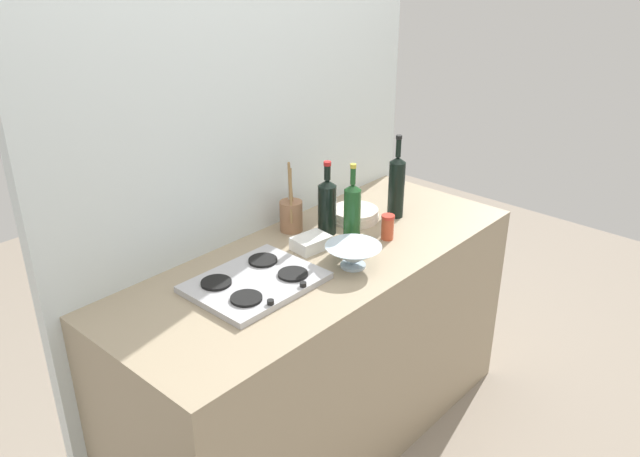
{
  "coord_description": "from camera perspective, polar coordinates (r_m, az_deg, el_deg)",
  "views": [
    {
      "loc": [
        -1.67,
        -1.5,
        2.07
      ],
      "look_at": [
        0.0,
        0.0,
        1.02
      ],
      "focal_mm": 36.33,
      "sensor_mm": 36.0,
      "label": 1
    }
  ],
  "objects": [
    {
      "name": "butter_dish",
      "position": [
        2.58,
        -0.79,
        -1.26
      ],
      "size": [
        0.15,
        0.12,
        0.05
      ],
      "primitive_type": "cube",
      "rotation": [
        0.0,
        0.0,
        -0.12
      ],
      "color": "white",
      "rests_on": "counter_block"
    },
    {
      "name": "utensil_crock",
      "position": [
        2.72,
        -2.56,
        1.27
      ],
      "size": [
        0.1,
        0.1,
        0.31
      ],
      "color": "#996B4C",
      "rests_on": "counter_block"
    },
    {
      "name": "condiment_jar_front",
      "position": [
        2.66,
        5.98,
        0.14
      ],
      "size": [
        0.05,
        0.05,
        0.11
      ],
      "color": "#C64C2D",
      "rests_on": "counter_block"
    },
    {
      "name": "wine_bottle_mid_right",
      "position": [
        2.57,
        2.85,
        1.31
      ],
      "size": [
        0.07,
        0.07,
        0.35
      ],
      "color": "#19471E",
      "rests_on": "counter_block"
    },
    {
      "name": "plate_stack",
      "position": [
        2.84,
        3.1,
        1.24
      ],
      "size": [
        0.21,
        0.21,
        0.05
      ],
      "color": "silver",
      "rests_on": "counter_block"
    },
    {
      "name": "mixing_bowl",
      "position": [
        2.44,
        2.94,
        -2.37
      ],
      "size": [
        0.22,
        0.22,
        0.09
      ],
      "color": "silver",
      "rests_on": "counter_block"
    },
    {
      "name": "wine_bottle_mid_left",
      "position": [
        2.67,
        0.63,
        2.07
      ],
      "size": [
        0.08,
        0.08,
        0.32
      ],
      "color": "black",
      "rests_on": "counter_block"
    },
    {
      "name": "stovetop_hob",
      "position": [
        2.34,
        -5.72,
        -4.7
      ],
      "size": [
        0.45,
        0.35,
        0.04
      ],
      "color": "#B2B2B7",
      "rests_on": "counter_block"
    },
    {
      "name": "counter_block",
      "position": [
        2.77,
        0.0,
        -10.73
      ],
      "size": [
        1.8,
        0.7,
        0.9
      ],
      "primitive_type": "cube",
      "color": "tan",
      "rests_on": "ground"
    },
    {
      "name": "backsplash_panel",
      "position": [
        2.65,
        -6.16,
        6.61
      ],
      "size": [
        1.9,
        0.06,
        2.48
      ],
      "primitive_type": "cube",
      "color": "silver",
      "rests_on": "ground"
    },
    {
      "name": "wine_bottle_leftmost",
      "position": [
        2.85,
        6.75,
        3.78
      ],
      "size": [
        0.07,
        0.07,
        0.37
      ],
      "color": "black",
      "rests_on": "counter_block"
    },
    {
      "name": "ground_plane",
      "position": [
        3.06,
        0.0,
        -17.59
      ],
      "size": [
        6.0,
        6.0,
        0.0
      ],
      "primitive_type": "plane",
      "color": "gray",
      "rests_on": "ground"
    }
  ]
}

